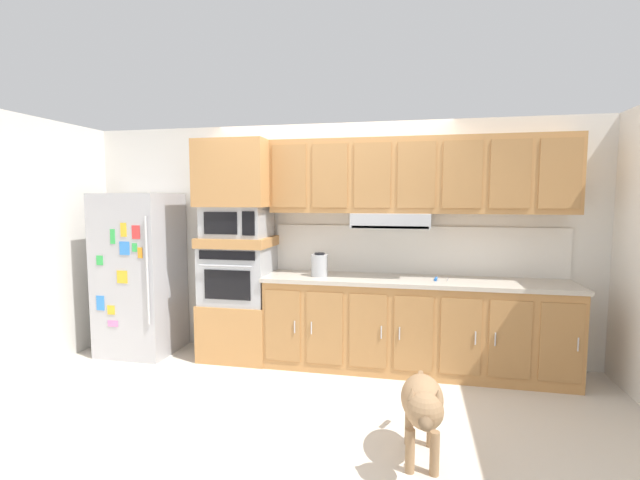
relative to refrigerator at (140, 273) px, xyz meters
The scene contains 16 objects.
ground_plane 2.35m from the refrigerator, 18.15° to the right, with size 9.60×9.60×0.00m, color beige.
back_kitchen_wall 2.15m from the refrigerator, 11.73° to the left, with size 6.20×0.12×2.50m, color silver.
side_panel_left 1.06m from the refrigerator, 136.95° to the right, with size 0.12×7.10×2.50m, color silver.
refrigerator is the anchor object (origin of this frame).
oven_base_cabinet 1.27m from the refrigerator, ahead, with size 0.74×0.62×0.60m, color #B77F47.
built_in_oven 1.13m from the refrigerator, ahead, with size 0.70×0.62×0.60m.
appliance_mid_shelf 1.19m from the refrigerator, ahead, with size 0.74×0.62×0.10m, color #B77F47.
microwave 1.27m from the refrigerator, ahead, with size 0.64×0.54×0.32m.
appliance_upper_cabinet 1.56m from the refrigerator, ahead, with size 0.74×0.62×0.68m, color #B77F47.
lower_cabinet_run 3.00m from the refrigerator, ahead, with size 2.94×0.63×0.88m.
countertop_slab 2.97m from the refrigerator, ahead, with size 2.98×0.64×0.04m, color #BCB2A3.
backsplash_panel 3.00m from the refrigerator, ahead, with size 2.98×0.02×0.50m, color silver.
upper_cabinet_with_hood 3.13m from the refrigerator, ahead, with size 2.94×0.48×0.88m.
screwdriver 3.18m from the refrigerator, ahead, with size 0.14×0.13×0.03m.
electric_kettle 2.03m from the refrigerator, ahead, with size 0.17×0.17×0.24m.
dog 3.44m from the refrigerator, 27.24° to the right, with size 0.28×0.88×0.62m.
Camera 1 is at (0.88, -3.66, 1.71)m, focal length 24.94 mm.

